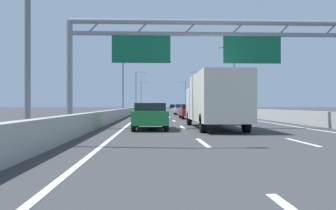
# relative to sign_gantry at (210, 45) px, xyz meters

# --- Properties ---
(ground_plane) EXTENTS (260.00, 260.00, 0.00)m
(ground_plane) POSITION_rel_sign_gantry_xyz_m (0.23, 79.19, -4.84)
(ground_plane) COLOR #38383A
(lane_dash_left_1) EXTENTS (0.16, 3.00, 0.01)m
(lane_dash_left_1) POSITION_rel_sign_gantry_xyz_m (-1.57, -8.31, -4.84)
(lane_dash_left_1) COLOR white
(lane_dash_left_1) RESTS_ON ground_plane
(lane_dash_left_2) EXTENTS (0.16, 3.00, 0.01)m
(lane_dash_left_2) POSITION_rel_sign_gantry_xyz_m (-1.57, 0.69, -4.84)
(lane_dash_left_2) COLOR white
(lane_dash_left_2) RESTS_ON ground_plane
(lane_dash_left_3) EXTENTS (0.16, 3.00, 0.01)m
(lane_dash_left_3) POSITION_rel_sign_gantry_xyz_m (-1.57, 9.69, -4.84)
(lane_dash_left_3) COLOR white
(lane_dash_left_3) RESTS_ON ground_plane
(lane_dash_left_4) EXTENTS (0.16, 3.00, 0.01)m
(lane_dash_left_4) POSITION_rel_sign_gantry_xyz_m (-1.57, 18.69, -4.84)
(lane_dash_left_4) COLOR white
(lane_dash_left_4) RESTS_ON ground_plane
(lane_dash_left_5) EXTENTS (0.16, 3.00, 0.01)m
(lane_dash_left_5) POSITION_rel_sign_gantry_xyz_m (-1.57, 27.69, -4.84)
(lane_dash_left_5) COLOR white
(lane_dash_left_5) RESTS_ON ground_plane
(lane_dash_left_6) EXTENTS (0.16, 3.00, 0.01)m
(lane_dash_left_6) POSITION_rel_sign_gantry_xyz_m (-1.57, 36.69, -4.84)
(lane_dash_left_6) COLOR white
(lane_dash_left_6) RESTS_ON ground_plane
(lane_dash_left_7) EXTENTS (0.16, 3.00, 0.01)m
(lane_dash_left_7) POSITION_rel_sign_gantry_xyz_m (-1.57, 45.69, -4.84)
(lane_dash_left_7) COLOR white
(lane_dash_left_7) RESTS_ON ground_plane
(lane_dash_left_8) EXTENTS (0.16, 3.00, 0.01)m
(lane_dash_left_8) POSITION_rel_sign_gantry_xyz_m (-1.57, 54.69, -4.84)
(lane_dash_left_8) COLOR white
(lane_dash_left_8) RESTS_ON ground_plane
(lane_dash_left_9) EXTENTS (0.16, 3.00, 0.01)m
(lane_dash_left_9) POSITION_rel_sign_gantry_xyz_m (-1.57, 63.69, -4.84)
(lane_dash_left_9) COLOR white
(lane_dash_left_9) RESTS_ON ground_plane
(lane_dash_left_10) EXTENTS (0.16, 3.00, 0.01)m
(lane_dash_left_10) POSITION_rel_sign_gantry_xyz_m (-1.57, 72.69, -4.84)
(lane_dash_left_10) COLOR white
(lane_dash_left_10) RESTS_ON ground_plane
(lane_dash_left_11) EXTENTS (0.16, 3.00, 0.01)m
(lane_dash_left_11) POSITION_rel_sign_gantry_xyz_m (-1.57, 81.69, -4.84)
(lane_dash_left_11) COLOR white
(lane_dash_left_11) RESTS_ON ground_plane
(lane_dash_left_12) EXTENTS (0.16, 3.00, 0.01)m
(lane_dash_left_12) POSITION_rel_sign_gantry_xyz_m (-1.57, 90.69, -4.84)
(lane_dash_left_12) COLOR white
(lane_dash_left_12) RESTS_ON ground_plane
(lane_dash_left_13) EXTENTS (0.16, 3.00, 0.01)m
(lane_dash_left_13) POSITION_rel_sign_gantry_xyz_m (-1.57, 99.69, -4.84)
(lane_dash_left_13) COLOR white
(lane_dash_left_13) RESTS_ON ground_plane
(lane_dash_left_14) EXTENTS (0.16, 3.00, 0.01)m
(lane_dash_left_14) POSITION_rel_sign_gantry_xyz_m (-1.57, 108.69, -4.84)
(lane_dash_left_14) COLOR white
(lane_dash_left_14) RESTS_ON ground_plane
(lane_dash_left_15) EXTENTS (0.16, 3.00, 0.01)m
(lane_dash_left_15) POSITION_rel_sign_gantry_xyz_m (-1.57, 117.69, -4.84)
(lane_dash_left_15) COLOR white
(lane_dash_left_15) RESTS_ON ground_plane
(lane_dash_left_16) EXTENTS (0.16, 3.00, 0.01)m
(lane_dash_left_16) POSITION_rel_sign_gantry_xyz_m (-1.57, 126.69, -4.84)
(lane_dash_left_16) COLOR white
(lane_dash_left_16) RESTS_ON ground_plane
(lane_dash_left_17) EXTENTS (0.16, 3.00, 0.01)m
(lane_dash_left_17) POSITION_rel_sign_gantry_xyz_m (-1.57, 135.69, -4.84)
(lane_dash_left_17) COLOR white
(lane_dash_left_17) RESTS_ON ground_plane
(lane_dash_right_1) EXTENTS (0.16, 3.00, 0.01)m
(lane_dash_right_1) POSITION_rel_sign_gantry_xyz_m (2.03, -8.31, -4.84)
(lane_dash_right_1) COLOR white
(lane_dash_right_1) RESTS_ON ground_plane
(lane_dash_right_2) EXTENTS (0.16, 3.00, 0.01)m
(lane_dash_right_2) POSITION_rel_sign_gantry_xyz_m (2.03, 0.69, -4.84)
(lane_dash_right_2) COLOR white
(lane_dash_right_2) RESTS_ON ground_plane
(lane_dash_right_3) EXTENTS (0.16, 3.00, 0.01)m
(lane_dash_right_3) POSITION_rel_sign_gantry_xyz_m (2.03, 9.69, -4.84)
(lane_dash_right_3) COLOR white
(lane_dash_right_3) RESTS_ON ground_plane
(lane_dash_right_4) EXTENTS (0.16, 3.00, 0.01)m
(lane_dash_right_4) POSITION_rel_sign_gantry_xyz_m (2.03, 18.69, -4.84)
(lane_dash_right_4) COLOR white
(lane_dash_right_4) RESTS_ON ground_plane
(lane_dash_right_5) EXTENTS (0.16, 3.00, 0.01)m
(lane_dash_right_5) POSITION_rel_sign_gantry_xyz_m (2.03, 27.69, -4.84)
(lane_dash_right_5) COLOR white
(lane_dash_right_5) RESTS_ON ground_plane
(lane_dash_right_6) EXTENTS (0.16, 3.00, 0.01)m
(lane_dash_right_6) POSITION_rel_sign_gantry_xyz_m (2.03, 36.69, -4.84)
(lane_dash_right_6) COLOR white
(lane_dash_right_6) RESTS_ON ground_plane
(lane_dash_right_7) EXTENTS (0.16, 3.00, 0.01)m
(lane_dash_right_7) POSITION_rel_sign_gantry_xyz_m (2.03, 45.69, -4.84)
(lane_dash_right_7) COLOR white
(lane_dash_right_7) RESTS_ON ground_plane
(lane_dash_right_8) EXTENTS (0.16, 3.00, 0.01)m
(lane_dash_right_8) POSITION_rel_sign_gantry_xyz_m (2.03, 54.69, -4.84)
(lane_dash_right_8) COLOR white
(lane_dash_right_8) RESTS_ON ground_plane
(lane_dash_right_9) EXTENTS (0.16, 3.00, 0.01)m
(lane_dash_right_9) POSITION_rel_sign_gantry_xyz_m (2.03, 63.69, -4.84)
(lane_dash_right_9) COLOR white
(lane_dash_right_9) RESTS_ON ground_plane
(lane_dash_right_10) EXTENTS (0.16, 3.00, 0.01)m
(lane_dash_right_10) POSITION_rel_sign_gantry_xyz_m (2.03, 72.69, -4.84)
(lane_dash_right_10) COLOR white
(lane_dash_right_10) RESTS_ON ground_plane
(lane_dash_right_11) EXTENTS (0.16, 3.00, 0.01)m
(lane_dash_right_11) POSITION_rel_sign_gantry_xyz_m (2.03, 81.69, -4.84)
(lane_dash_right_11) COLOR white
(lane_dash_right_11) RESTS_ON ground_plane
(lane_dash_right_12) EXTENTS (0.16, 3.00, 0.01)m
(lane_dash_right_12) POSITION_rel_sign_gantry_xyz_m (2.03, 90.69, -4.84)
(lane_dash_right_12) COLOR white
(lane_dash_right_12) RESTS_ON ground_plane
(lane_dash_right_13) EXTENTS (0.16, 3.00, 0.01)m
(lane_dash_right_13) POSITION_rel_sign_gantry_xyz_m (2.03, 99.69, -4.84)
(lane_dash_right_13) COLOR white
(lane_dash_right_13) RESTS_ON ground_plane
(lane_dash_right_14) EXTENTS (0.16, 3.00, 0.01)m
(lane_dash_right_14) POSITION_rel_sign_gantry_xyz_m (2.03, 108.69, -4.84)
(lane_dash_right_14) COLOR white
(lane_dash_right_14) RESTS_ON ground_plane
(lane_dash_right_15) EXTENTS (0.16, 3.00, 0.01)m
(lane_dash_right_15) POSITION_rel_sign_gantry_xyz_m (2.03, 117.69, -4.84)
(lane_dash_right_15) COLOR white
(lane_dash_right_15) RESTS_ON ground_plane
(lane_dash_right_16) EXTENTS (0.16, 3.00, 0.01)m
(lane_dash_right_16) POSITION_rel_sign_gantry_xyz_m (2.03, 126.69, -4.84)
(lane_dash_right_16) COLOR white
(lane_dash_right_16) RESTS_ON ground_plane
(lane_dash_right_17) EXTENTS (0.16, 3.00, 0.01)m
(lane_dash_right_17) POSITION_rel_sign_gantry_xyz_m (2.03, 135.69, -4.84)
(lane_dash_right_17) COLOR white
(lane_dash_right_17) RESTS_ON ground_plane
(edge_line_left) EXTENTS (0.16, 176.00, 0.01)m
(edge_line_left) POSITION_rel_sign_gantry_xyz_m (-5.02, 67.19, -4.84)
(edge_line_left) COLOR white
(edge_line_left) RESTS_ON ground_plane
(edge_line_right) EXTENTS (0.16, 176.00, 0.01)m
(edge_line_right) POSITION_rel_sign_gantry_xyz_m (5.48, 67.19, -4.84)
(edge_line_right) COLOR white
(edge_line_right) RESTS_ON ground_plane
(barrier_left) EXTENTS (0.45, 220.00, 0.95)m
(barrier_left) POSITION_rel_sign_gantry_xyz_m (-6.67, 89.19, -4.37)
(barrier_left) COLOR #9E9E99
(barrier_left) RESTS_ON ground_plane
(barrier_right) EXTENTS (0.45, 220.00, 0.95)m
(barrier_right) POSITION_rel_sign_gantry_xyz_m (7.13, 89.19, -4.37)
(barrier_right) COLOR #9E9E99
(barrier_right) RESTS_ON ground_plane
(sign_gantry) EXTENTS (17.15, 0.36, 6.36)m
(sign_gantry) POSITION_rel_sign_gantry_xyz_m (0.00, 0.00, 0.00)
(sign_gantry) COLOR gray
(sign_gantry) RESTS_ON ground_plane
(streetlamp_left_mid) EXTENTS (2.58, 0.28, 9.50)m
(streetlamp_left_mid) POSITION_rel_sign_gantry_xyz_m (-7.24, 29.04, 0.56)
(streetlamp_left_mid) COLOR slate
(streetlamp_left_mid) RESTS_ON ground_plane
(streetlamp_right_mid) EXTENTS (2.58, 0.28, 9.50)m
(streetlamp_right_mid) POSITION_rel_sign_gantry_xyz_m (7.69, 29.04, 0.56)
(streetlamp_right_mid) COLOR slate
(streetlamp_right_mid) RESTS_ON ground_plane
(streetlamp_left_far) EXTENTS (2.58, 0.28, 9.50)m
(streetlamp_left_far) POSITION_rel_sign_gantry_xyz_m (-7.24, 67.14, 0.56)
(streetlamp_left_far) COLOR slate
(streetlamp_left_far) RESTS_ON ground_plane
(streetlamp_right_far) EXTENTS (2.58, 0.28, 9.50)m
(streetlamp_right_far) POSITION_rel_sign_gantry_xyz_m (7.69, 67.14, 0.56)
(streetlamp_right_far) COLOR slate
(streetlamp_right_far) RESTS_ON ground_plane
(streetlamp_left_distant) EXTENTS (2.58, 0.28, 9.50)m
(streetlamp_left_distant) POSITION_rel_sign_gantry_xyz_m (-7.24, 105.24, 0.56)
(streetlamp_left_distant) COLOR slate
(streetlamp_left_distant) RESTS_ON ground_plane
(streetlamp_right_distant) EXTENTS (2.58, 0.28, 9.50)m
(streetlamp_right_distant) POSITION_rel_sign_gantry_xyz_m (7.69, 105.24, 0.56)
(streetlamp_right_distant) COLOR slate
(streetlamp_right_distant) RESTS_ON ground_plane
(blue_car) EXTENTS (1.78, 4.35, 1.49)m
(blue_car) POSITION_rel_sign_gantry_xyz_m (3.98, 29.50, -4.08)
(blue_car) COLOR #2347AD
(blue_car) RESTS_ON ground_plane
(black_car) EXTENTS (1.85, 4.56, 1.57)m
(black_car) POSITION_rel_sign_gantry_xyz_m (3.80, 113.47, -4.05)
(black_car) COLOR black
(black_car) RESTS_ON ground_plane
(silver_car) EXTENTS (1.72, 4.44, 1.42)m
(silver_car) POSITION_rel_sign_gantry_xyz_m (-3.32, 50.50, -4.10)
(silver_car) COLOR #A8ADB2
(silver_car) RESTS_ON ground_plane
(green_car) EXTENTS (1.87, 4.67, 1.46)m
(green_car) POSITION_rel_sign_gantry_xyz_m (-3.50, -1.03, -4.07)
(green_car) COLOR #1E7A38
(green_car) RESTS_ON ground_plane
(yellow_car) EXTENTS (1.75, 4.35, 1.43)m
(yellow_car) POSITION_rel_sign_gantry_xyz_m (3.79, 61.61, -4.10)
(yellow_car) COLOR yellow
(yellow_car) RESTS_ON ground_plane
(white_car) EXTENTS (1.72, 4.30, 1.45)m
(white_car) POSITION_rel_sign_gantry_xyz_m (0.45, 28.35, -4.09)
(white_car) COLOR silver
(white_car) RESTS_ON ground_plane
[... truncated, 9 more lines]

